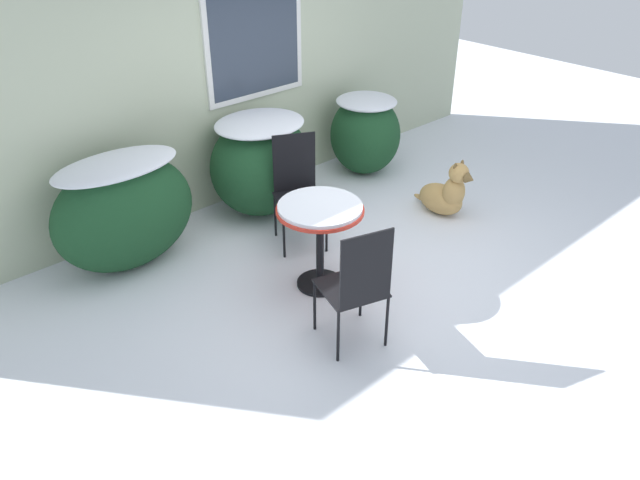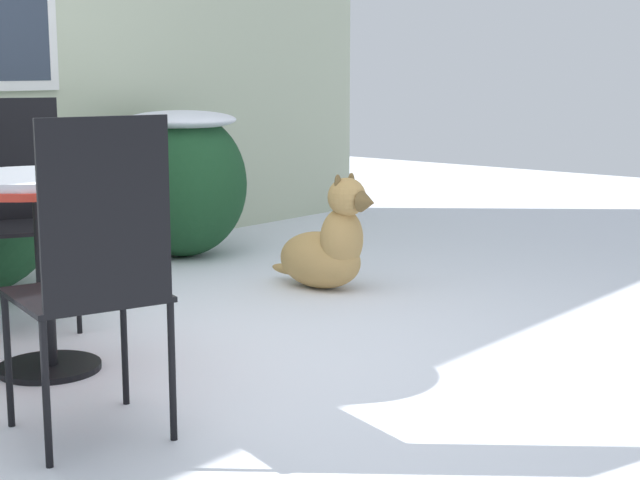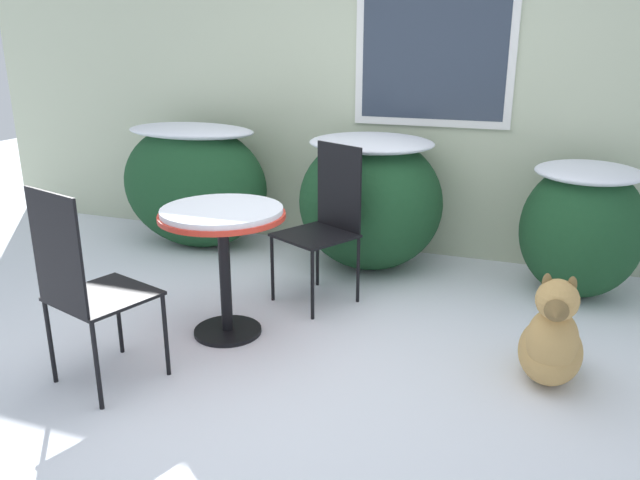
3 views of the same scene
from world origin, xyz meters
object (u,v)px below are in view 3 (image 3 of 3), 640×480
(patio_chair_near_table, at_px, (325,219))
(dog, at_px, (551,342))
(patio_chair_far_side, at_px, (85,283))
(patio_table, at_px, (223,232))

(patio_chair_near_table, relative_size, dog, 1.44)
(patio_chair_near_table, height_order, patio_chair_far_side, same)
(patio_chair_far_side, bearing_deg, dog, -141.59)
(patio_table, height_order, patio_chair_far_side, patio_chair_far_side)
(patio_table, xyz_separation_m, patio_chair_far_side, (-0.35, -0.80, -0.08))
(dog, bearing_deg, patio_table, -176.97)
(dog, bearing_deg, patio_chair_far_side, -157.96)
(patio_table, distance_m, patio_chair_near_table, 0.84)
(patio_table, relative_size, patio_chair_near_table, 0.75)
(patio_table, bearing_deg, dog, 2.08)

